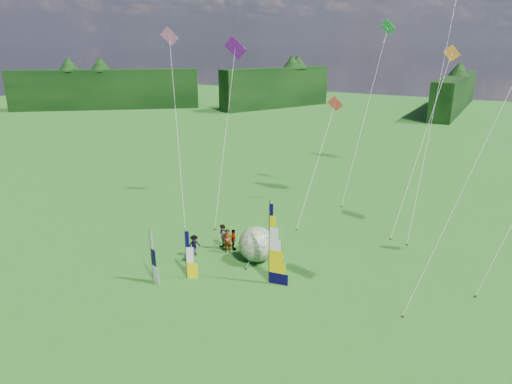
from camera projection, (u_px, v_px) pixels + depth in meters
The scene contains 18 objects.
ground at pixel (236, 308), 25.31m from camera, with size 220.00×220.00×0.00m, color #336B1B.
treeline_ring at pixel (235, 243), 24.05m from camera, with size 210.00×210.00×8.00m, color #173810, non-canonical shape.
feather_banner_main at pixel (269, 244), 27.23m from camera, with size 1.39×0.10×5.15m, color #070230, non-canonical shape.
side_banner_left at pixel (186, 255), 28.02m from camera, with size 0.90×0.10×3.20m, color #E9C500, non-canonical shape.
side_banner_far at pixel (151, 256), 27.76m from camera, with size 0.98×0.10×3.31m, color white, non-canonical shape.
bol_inflatable at pixel (257, 244), 30.46m from camera, with size 2.41×2.41×2.41m, color navy.
spectator_a at pixel (228, 241), 31.73m from camera, with size 0.63×0.41×1.73m, color #66594C.
spectator_b at pixel (223, 237), 32.26m from camera, with size 0.90×0.44×1.85m, color #66594C.
spectator_c at pixel (194, 245), 31.37m from camera, with size 0.97×0.36×1.50m, color #66594C.
spectator_d at pixel (233, 240), 32.18m from camera, with size 0.91×0.37×1.55m, color #66594C.
camp_chair at pixel (189, 254), 30.64m from camera, with size 0.55×0.55×0.95m, color navy, non-canonical shape.
kite_whale at pixel (438, 87), 35.15m from camera, with size 3.66×16.23×21.44m, color black, non-canonical shape.
kite_rainbow_delta at pixel (225, 123), 37.59m from camera, with size 6.54×11.77×15.29m, color red, non-canonical shape.
kite_parafoil at pixel (473, 155), 23.25m from camera, with size 8.35×10.10×17.19m, color #BB2539, non-canonical shape.
small_kite_red at pixel (317, 157), 37.39m from camera, with size 2.48×10.04×10.13m, color #D73E32, non-canonical shape.
small_kite_orange at pixel (423, 136), 35.22m from camera, with size 3.75×11.37×14.32m, color orange, non-canonical shape.
small_kite_pink at pixel (177, 126), 35.27m from camera, with size 7.67×8.09×15.71m, color #CD528E, non-canonical shape.
small_kite_green at pixel (366, 107), 41.98m from camera, with size 2.98×12.04×16.72m, color #32BB5B, non-canonical shape.
Camera 1 is at (11.82, -18.57, 14.11)m, focal length 32.00 mm.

